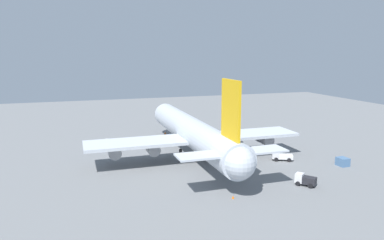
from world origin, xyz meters
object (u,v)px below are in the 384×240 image
Objects in this scene: cargo_container_fore at (343,162)px; safety_cone_nose at (165,133)px; safety_cone_tail at (233,197)px; baggage_tug at (108,145)px; cargo_airplane at (192,132)px; fuel_truck at (281,156)px; catering_truck at (305,180)px.

safety_cone_nose is (44.28, 30.49, -0.54)m from cargo_container_fore.
baggage_tug is at bearing 23.73° from safety_cone_tail.
safety_cone_tail is at bearing 106.43° from cargo_container_fore.
cargo_container_fore is 32.92m from safety_cone_tail.
safety_cone_tail is at bearing -156.27° from baggage_tug.
cargo_airplane is at bearing -126.18° from baggage_tug.
fuel_truck is at bearing -49.82° from safety_cone_tail.
baggage_tug is (14.00, 19.14, -5.06)m from cargo_airplane.
cargo_container_fore is 53.77m from safety_cone_nose.
cargo_airplane reaches higher than safety_cone_tail.
cargo_airplane is 24.24m from baggage_tug.
cargo_container_fore is at bearing -119.91° from cargo_airplane.
safety_cone_nose is (12.82, -19.00, -0.79)m from baggage_tug.
cargo_container_fore is (7.84, -15.64, -0.21)m from catering_truck.
safety_cone_tail is (-26.77, 1.22, -5.94)m from cargo_airplane.
safety_cone_nose reaches higher than safety_cone_tail.
cargo_container_fore is at bearing -145.45° from safety_cone_nose.
cargo_container_fore reaches higher than safety_cone_nose.
cargo_airplane is 27.45m from safety_cone_nose.
baggage_tug is at bearing 53.82° from cargo_airplane.
catering_truck is 5.15× the size of safety_cone_nose.
fuel_truck reaches higher than cargo_container_fore.
baggage_tug reaches higher than safety_cone_nose.
baggage_tug is 5.42× the size of safety_cone_nose.
fuel_truck is 1.19× the size of baggage_tug.
cargo_airplane is 22.10m from fuel_truck.
fuel_truck reaches higher than safety_cone_nose.
cargo_container_fore is at bearing -63.38° from catering_truck.
catering_truck is 16.50m from fuel_truck.
baggage_tug is at bearing 58.61° from fuel_truck.
safety_cone_tail is at bearing 95.28° from catering_truck.
cargo_container_fore is at bearing -125.91° from fuel_truck.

